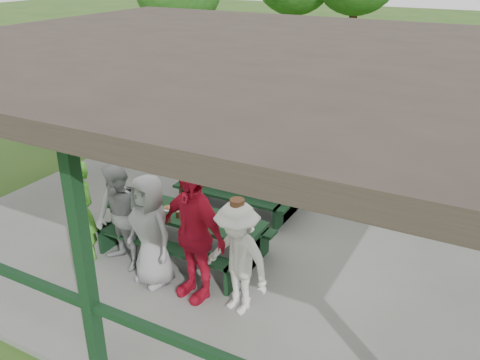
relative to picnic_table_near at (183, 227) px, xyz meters
The scene contains 16 objects.
ground 1.44m from the picnic_table_near, 66.03° to the left, with size 90.00×90.00×0.00m, color #284D18.
concrete_slab 1.42m from the picnic_table_near, 66.03° to the left, with size 10.00×8.00×0.10m, color slate.
pavilion_structure 2.90m from the picnic_table_near, 66.03° to the left, with size 10.60×8.60×3.24m.
picnic_table_near is the anchor object (origin of this frame).
picnic_table_far 2.00m from the picnic_table_near, 89.34° to the left, with size 2.34×1.39×0.75m.
table_setting 0.31m from the picnic_table_near, 150.48° to the left, with size 2.48×0.45×0.10m.
contestant_green 1.61m from the picnic_table_near, 147.84° to the right, with size 0.60×0.39×1.63m, color #4DA42C.
contestant_grey_left 1.06m from the picnic_table_near, 128.91° to the right, with size 0.83×0.65×1.71m, color #9A9B9D.
contestant_grey_mid 0.96m from the picnic_table_near, 86.97° to the right, with size 0.85×0.55×1.73m, color gray.
contestant_red 1.25m from the picnic_table_near, 47.94° to the right, with size 1.17×0.49×2.00m, color #B7112A.
contestant_white_fedora 1.73m from the picnic_table_near, 30.28° to the right, with size 1.18×0.86×1.69m.
spectator_lblue 2.73m from the picnic_table_near, 85.95° to the left, with size 1.32×0.42×1.42m, color #85B3CE.
spectator_blue 3.62m from the picnic_table_near, 112.18° to the left, with size 0.71×0.46×1.93m, color #4461B2.
spectator_grey 3.43m from the picnic_table_near, 58.55° to the left, with size 0.73×0.57×1.49m, color gray.
pickup_truck 10.60m from the picnic_table_near, 86.01° to the left, with size 2.25×4.88×1.36m, color silver.
farm_trailer 9.44m from the picnic_table_near, 112.65° to the left, with size 4.22×2.33×1.46m.
Camera 1 is at (3.70, -7.08, 4.62)m, focal length 38.00 mm.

